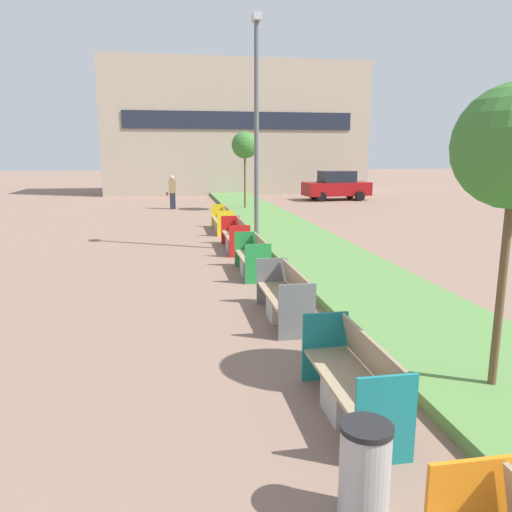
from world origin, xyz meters
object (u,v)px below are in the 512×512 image
bench_red_frame (236,238)px  bench_yellow_frame (223,222)px  street_lamp_post (256,124)px  parked_car_distant (337,186)px  bench_grey_frame (285,300)px  litter_bin (365,473)px  bench_teal_frame (353,386)px  bench_green_frame (253,260)px  pedestrian_walking (172,192)px  sapling_tree_far (245,145)px

bench_red_frame → bench_yellow_frame: 3.82m
street_lamp_post → parked_car_distant: (7.98, 15.83, -2.91)m
bench_grey_frame → bench_yellow_frame: 10.60m
litter_bin → bench_yellow_frame: bearing=88.1°
bench_teal_frame → parked_car_distant: parked_car_distant is taller
bench_green_frame → pedestrian_walking: 15.48m
sapling_tree_far → pedestrian_walking: size_ratio=2.25×
bench_green_frame → parked_car_distant: bearing=65.5°
bench_teal_frame → bench_green_frame: size_ratio=1.04×
bench_yellow_frame → pedestrian_walking: size_ratio=1.34×
litter_bin → street_lamp_post: (1.13, 11.63, 3.39)m
bench_yellow_frame → street_lamp_post: 5.35m
street_lamp_post → sapling_tree_far: street_lamp_post is taller
bench_yellow_frame → litter_bin: bearing=-91.9°
bench_grey_frame → street_lamp_post: size_ratio=0.30×
bench_red_frame → litter_bin: 11.87m
bench_yellow_frame → sapling_tree_far: sapling_tree_far is taller
bench_grey_frame → bench_yellow_frame: size_ratio=0.85×
bench_red_frame → pedestrian_walking: (-1.86, 12.10, 0.55)m
sapling_tree_far → pedestrian_walking: sapling_tree_far is taller
bench_green_frame → bench_red_frame: 3.25m
litter_bin → parked_car_distant: parked_car_distant is taller
pedestrian_walking → parked_car_distant: bearing=18.5°
street_lamp_post → pedestrian_walking: size_ratio=3.82×
bench_green_frame → litter_bin: 8.62m
bench_yellow_frame → sapling_tree_far: bearing=74.4°
bench_green_frame → litter_bin: bearing=-93.4°
litter_bin → bench_teal_frame: bearing=72.5°
bench_green_frame → street_lamp_post: (0.62, 3.03, 3.46)m
parked_car_distant → pedestrian_walking: bearing=-166.4°
bench_grey_frame → litter_bin: size_ratio=2.39×
bench_yellow_frame → parked_car_distant: size_ratio=0.56×
bench_teal_frame → parked_car_distant: size_ratio=0.45×
pedestrian_walking → bench_red_frame: bearing=-81.3°
bench_yellow_frame → litter_bin: size_ratio=2.80×
bench_grey_frame → litter_bin: 5.11m
bench_yellow_frame → street_lamp_post: (0.61, -4.04, 3.44)m
bench_green_frame → bench_red_frame: bearing=89.9°
litter_bin → parked_car_distant: (9.11, 27.46, 0.48)m
bench_yellow_frame → sapling_tree_far: 7.56m
sapling_tree_far → parked_car_distant: bearing=37.2°
bench_red_frame → bench_yellow_frame: same height
bench_red_frame → pedestrian_walking: size_ratio=1.27×
litter_bin → parked_car_distant: size_ratio=0.20×
bench_red_frame → litter_bin: bench_red_frame is taller
parked_car_distant → litter_bin: bearing=-113.3°
pedestrian_walking → parked_car_distant: (10.45, 3.50, -0.01)m
bench_green_frame → bench_yellow_frame: 7.07m
litter_bin → pedestrian_walking: pedestrian_walking is taller
bench_green_frame → sapling_tree_far: size_ratio=0.46×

